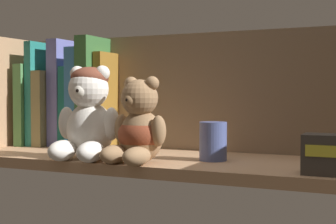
{
  "coord_description": "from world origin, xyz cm",
  "views": [
    {
      "loc": [
        37.74,
        -84.24,
        14.02
      ],
      "look_at": [
        -0.77,
        0.0,
        10.53
      ],
      "focal_mm": 52.97,
      "sensor_mm": 36.0,
      "label": 1
    }
  ],
  "objects_px": {
    "book_2": "(53,108)",
    "small_product_box": "(335,155)",
    "book_0": "(37,105)",
    "teddy_bear_smaller": "(139,129)",
    "book_3": "(64,93)",
    "book_4": "(75,107)",
    "teddy_bear_larger": "(88,115)",
    "book_6": "(98,93)",
    "book_5": "(87,98)",
    "book_7": "(108,100)",
    "book_1": "(45,94)",
    "pillar_candle": "(213,141)"
  },
  "relations": [
    {
      "from": "book_3",
      "to": "teddy_bear_smaller",
      "type": "height_order",
      "value": "book_3"
    },
    {
      "from": "book_3",
      "to": "book_4",
      "type": "xyz_separation_m",
      "value": [
        0.03,
        0.0,
        -0.03
      ]
    },
    {
      "from": "book_3",
      "to": "small_product_box",
      "type": "bearing_deg",
      "value": -16.16
    },
    {
      "from": "pillar_candle",
      "to": "book_3",
      "type": "bearing_deg",
      "value": 165.47
    },
    {
      "from": "book_4",
      "to": "book_7",
      "type": "distance_m",
      "value": 0.09
    },
    {
      "from": "book_0",
      "to": "book_6",
      "type": "relative_size",
      "value": 0.77
    },
    {
      "from": "book_0",
      "to": "book_6",
      "type": "height_order",
      "value": "book_6"
    },
    {
      "from": "book_3",
      "to": "book_0",
      "type": "bearing_deg",
      "value": 180.0
    },
    {
      "from": "book_3",
      "to": "book_7",
      "type": "distance_m",
      "value": 0.12
    },
    {
      "from": "book_0",
      "to": "book_1",
      "type": "height_order",
      "value": "book_1"
    },
    {
      "from": "book_2",
      "to": "book_6",
      "type": "xyz_separation_m",
      "value": [
        0.12,
        0.0,
        0.04
      ]
    },
    {
      "from": "book_6",
      "to": "small_product_box",
      "type": "distance_m",
      "value": 0.56
    },
    {
      "from": "teddy_bear_smaller",
      "to": "book_3",
      "type": "bearing_deg",
      "value": 148.33
    },
    {
      "from": "book_1",
      "to": "book_3",
      "type": "distance_m",
      "value": 0.05
    },
    {
      "from": "book_0",
      "to": "pillar_candle",
      "type": "height_order",
      "value": "book_0"
    },
    {
      "from": "book_5",
      "to": "book_7",
      "type": "bearing_deg",
      "value": 0.0
    },
    {
      "from": "teddy_bear_smaller",
      "to": "book_2",
      "type": "bearing_deg",
      "value": 150.72
    },
    {
      "from": "book_1",
      "to": "book_2",
      "type": "relative_size",
      "value": 1.39
    },
    {
      "from": "book_6",
      "to": "teddy_bear_larger",
      "type": "distance_m",
      "value": 0.2
    },
    {
      "from": "book_4",
      "to": "small_product_box",
      "type": "xyz_separation_m",
      "value": [
        0.59,
        -0.18,
        -0.06
      ]
    },
    {
      "from": "book_2",
      "to": "small_product_box",
      "type": "height_order",
      "value": "book_2"
    },
    {
      "from": "book_0",
      "to": "teddy_bear_smaller",
      "type": "relative_size",
      "value": 1.25
    },
    {
      "from": "book_3",
      "to": "book_7",
      "type": "relative_size",
      "value": 1.16
    },
    {
      "from": "book_4",
      "to": "teddy_bear_larger",
      "type": "bearing_deg",
      "value": -49.24
    },
    {
      "from": "teddy_bear_larger",
      "to": "book_5",
      "type": "bearing_deg",
      "value": 124.5
    },
    {
      "from": "book_1",
      "to": "book_7",
      "type": "bearing_deg",
      "value": 0.0
    },
    {
      "from": "book_0",
      "to": "teddy_bear_smaller",
      "type": "bearing_deg",
      "value": -26.08
    },
    {
      "from": "book_1",
      "to": "teddy_bear_larger",
      "type": "height_order",
      "value": "book_1"
    },
    {
      "from": "book_2",
      "to": "book_7",
      "type": "relative_size",
      "value": 0.82
    },
    {
      "from": "book_1",
      "to": "book_4",
      "type": "xyz_separation_m",
      "value": [
        0.09,
        0.0,
        -0.03
      ]
    },
    {
      "from": "small_product_box",
      "to": "book_7",
      "type": "bearing_deg",
      "value": 160.22
    },
    {
      "from": "book_6",
      "to": "book_5",
      "type": "bearing_deg",
      "value": 180.0
    },
    {
      "from": "book_5",
      "to": "book_4",
      "type": "bearing_deg",
      "value": 180.0
    },
    {
      "from": "book_0",
      "to": "book_2",
      "type": "bearing_deg",
      "value": 0.0
    },
    {
      "from": "book_5",
      "to": "small_product_box",
      "type": "relative_size",
      "value": 2.39
    },
    {
      "from": "book_0",
      "to": "pillar_candle",
      "type": "xyz_separation_m",
      "value": [
        0.48,
        -0.1,
        -0.06
      ]
    },
    {
      "from": "book_7",
      "to": "book_0",
      "type": "bearing_deg",
      "value": 180.0
    },
    {
      "from": "book_2",
      "to": "teddy_bear_larger",
      "type": "height_order",
      "value": "same"
    },
    {
      "from": "book_6",
      "to": "teddy_bear_smaller",
      "type": "xyz_separation_m",
      "value": [
        0.2,
        -0.18,
        -0.06
      ]
    },
    {
      "from": "book_0",
      "to": "book_3",
      "type": "relative_size",
      "value": 0.77
    },
    {
      "from": "book_7",
      "to": "teddy_bear_smaller",
      "type": "height_order",
      "value": "book_7"
    },
    {
      "from": "book_0",
      "to": "book_5",
      "type": "bearing_deg",
      "value": 0.0
    },
    {
      "from": "book_2",
      "to": "book_3",
      "type": "xyz_separation_m",
      "value": [
        0.03,
        0.0,
        0.04
      ]
    },
    {
      "from": "book_3",
      "to": "book_5",
      "type": "height_order",
      "value": "book_3"
    },
    {
      "from": "teddy_bear_larger",
      "to": "small_product_box",
      "type": "xyz_separation_m",
      "value": [
        0.43,
        -0.0,
        -0.05
      ]
    },
    {
      "from": "pillar_candle",
      "to": "teddy_bear_smaller",
      "type": "bearing_deg",
      "value": -144.85
    },
    {
      "from": "book_2",
      "to": "book_3",
      "type": "distance_m",
      "value": 0.05
    },
    {
      "from": "book_4",
      "to": "teddy_bear_smaller",
      "type": "height_order",
      "value": "book_4"
    },
    {
      "from": "book_0",
      "to": "book_6",
      "type": "xyz_separation_m",
      "value": [
        0.17,
        0.0,
        0.03
      ]
    },
    {
      "from": "book_2",
      "to": "book_3",
      "type": "height_order",
      "value": "book_3"
    }
  ]
}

